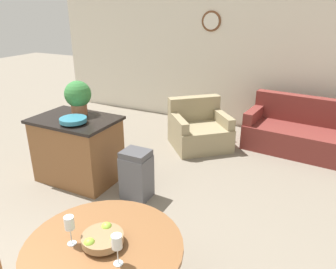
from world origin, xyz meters
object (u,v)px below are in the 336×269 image
at_px(dining_table, 105,264).
at_px(kitchen_island, 78,149).
at_px(fruit_bowl, 103,238).
at_px(potted_plant, 78,96).
at_px(wine_glass_left, 69,224).
at_px(armchair, 199,131).
at_px(wine_glass_right, 117,243).
at_px(couch, 312,136).
at_px(trash_bin, 136,175).
at_px(teal_bowl, 73,120).

bearing_deg(dining_table, kitchen_island, 135.93).
relative_size(fruit_bowl, potted_plant, 0.63).
bearing_deg(wine_glass_left, dining_table, 23.86).
height_order(dining_table, armchair, armchair).
distance_m(wine_glass_right, couch, 4.39).
relative_size(potted_plant, trash_bin, 0.72).
relative_size(teal_bowl, potted_plant, 0.73).
distance_m(dining_table, fruit_bowl, 0.23).
bearing_deg(trash_bin, couch, 52.67).
bearing_deg(couch, teal_bowl, -131.24).
bearing_deg(potted_plant, trash_bin, -11.87).
relative_size(dining_table, wine_glass_left, 5.00).
bearing_deg(teal_bowl, couch, 43.46).
bearing_deg(trash_bin, wine_glass_right, -60.96).
height_order(fruit_bowl, wine_glass_right, wine_glass_right).
distance_m(fruit_bowl, teal_bowl, 2.25).
height_order(wine_glass_right, teal_bowl, wine_glass_right).
relative_size(teal_bowl, trash_bin, 0.53).
xyz_separation_m(dining_table, trash_bin, (-0.78, 1.66, -0.28)).
bearing_deg(dining_table, wine_glass_right, -26.96).
distance_m(kitchen_island, teal_bowl, 0.55).
xyz_separation_m(fruit_bowl, wine_glass_left, (-0.21, -0.09, 0.11)).
height_order(kitchen_island, teal_bowl, teal_bowl).
xyz_separation_m(wine_glass_left, armchair, (-0.48, 3.67, -0.67)).
height_order(wine_glass_right, armchair, wine_glass_right).
bearing_deg(armchair, teal_bowl, -156.92).
bearing_deg(wine_glass_left, trash_bin, 108.22).
distance_m(dining_table, couch, 4.31).
bearing_deg(dining_table, potted_plant, 134.05).
relative_size(wine_glass_left, teal_bowl, 0.66).
height_order(wine_glass_right, couch, wine_glass_right).
bearing_deg(potted_plant, teal_bowl, -60.83).
xyz_separation_m(wine_glass_left, trash_bin, (-0.58, 1.75, -0.62)).
distance_m(trash_bin, armchair, 1.92).
bearing_deg(couch, wine_glass_right, -96.85).
bearing_deg(armchair, kitchen_island, -162.08).
relative_size(dining_table, armchair, 0.89).
xyz_separation_m(wine_glass_right, couch, (0.92, 4.25, -0.65)).
height_order(teal_bowl, potted_plant, potted_plant).
bearing_deg(armchair, wine_glass_left, -124.52).
relative_size(wine_glass_right, kitchen_island, 0.20).
bearing_deg(potted_plant, kitchen_island, -72.99).
bearing_deg(wine_glass_right, teal_bowl, 138.05).
height_order(wine_glass_right, kitchen_island, wine_glass_right).
relative_size(kitchen_island, trash_bin, 1.73).
bearing_deg(fruit_bowl, armchair, 100.92).
xyz_separation_m(fruit_bowl, wine_glass_right, (0.20, -0.10, 0.11)).
bearing_deg(couch, potted_plant, -137.03).
relative_size(dining_table, trash_bin, 1.73).
height_order(potted_plant, trash_bin, potted_plant).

